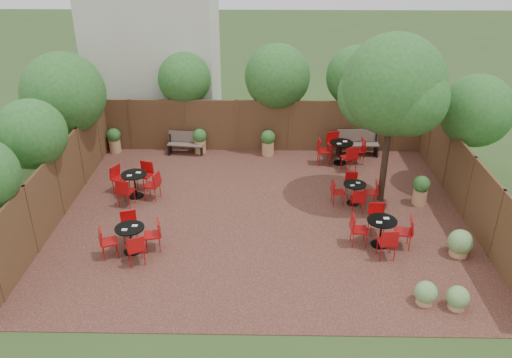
{
  "coord_description": "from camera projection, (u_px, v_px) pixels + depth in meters",
  "views": [
    {
      "loc": [
        0.06,
        -13.47,
        7.97
      ],
      "look_at": [
        -0.2,
        0.5,
        1.0
      ],
      "focal_mm": 36.53,
      "sensor_mm": 36.0,
      "label": 1
    }
  ],
  "objects": [
    {
      "name": "neighbour_building",
      "position": [
        153.0,
        29.0,
        21.06
      ],
      "size": [
        5.0,
        4.0,
        8.0
      ],
      "primitive_type": "cube",
      "color": "beige",
      "rests_on": "ground"
    },
    {
      "name": "park_bench_left",
      "position": [
        186.0,
        143.0,
        19.59
      ],
      "size": [
        1.4,
        0.61,
        0.84
      ],
      "rotation": [
        0.0,
        0.0,
        -0.13
      ],
      "color": "brown",
      "rests_on": "courtyard_paving"
    },
    {
      "name": "planters",
      "position": [
        244.0,
        151.0,
        18.69
      ],
      "size": [
        11.04,
        4.39,
        0.98
      ],
      "color": "tan",
      "rests_on": "courtyard_paving"
    },
    {
      "name": "fence_right",
      "position": [
        470.0,
        189.0,
        15.06
      ],
      "size": [
        0.08,
        10.0,
        2.0
      ],
      "primitive_type": "cube",
      "color": "#4C2E1C",
      "rests_on": "ground"
    },
    {
      "name": "overhang_foliage",
      "position": [
        218.0,
        95.0,
        17.4
      ],
      "size": [
        15.71,
        10.37,
        2.76
      ],
      "color": "#25601F",
      "rests_on": "ground"
    },
    {
      "name": "courtyard_paving",
      "position": [
        262.0,
        216.0,
        15.61
      ],
      "size": [
        12.0,
        10.0,
        0.02
      ],
      "primitive_type": "cube",
      "color": "#361916",
      "rests_on": "ground"
    },
    {
      "name": "fence_back",
      "position": [
        264.0,
        126.0,
        19.64
      ],
      "size": [
        12.0,
        0.08,
        2.0
      ],
      "primitive_type": "cube",
      "color": "#4C2E1C",
      "rests_on": "ground"
    },
    {
      "name": "bistro_tables",
      "position": [
        269.0,
        193.0,
        15.92
      ],
      "size": [
        8.91,
        7.42,
        0.95
      ],
      "color": "black",
      "rests_on": "courtyard_paving"
    },
    {
      "name": "courtyard_tree",
      "position": [
        393.0,
        90.0,
        14.9
      ],
      "size": [
        3.01,
        2.95,
        5.21
      ],
      "rotation": [
        0.0,
        0.0,
        0.38
      ],
      "color": "black",
      "rests_on": "courtyard_paving"
    },
    {
      "name": "ground",
      "position": [
        262.0,
        216.0,
        15.61
      ],
      "size": [
        80.0,
        80.0,
        0.0
      ],
      "primitive_type": "plane",
      "color": "#354F23",
      "rests_on": "ground"
    },
    {
      "name": "fence_left",
      "position": [
        58.0,
        185.0,
        15.26
      ],
      "size": [
        0.08,
        10.0,
        2.0
      ],
      "primitive_type": "cube",
      "color": "#4C2E1C",
      "rests_on": "ground"
    },
    {
      "name": "park_bench_right",
      "position": [
        358.0,
        142.0,
        19.46
      ],
      "size": [
        1.57,
        0.58,
        0.95
      ],
      "rotation": [
        0.0,
        0.0,
        0.06
      ],
      "color": "brown",
      "rests_on": "courtyard_paving"
    },
    {
      "name": "low_shrubs",
      "position": [
        452.0,
        267.0,
        12.77
      ],
      "size": [
        2.02,
        2.72,
        0.72
      ],
      "color": "tan",
      "rests_on": "courtyard_paving"
    }
  ]
}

